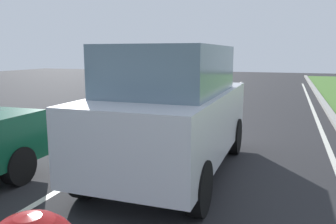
% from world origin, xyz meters
% --- Properties ---
extents(ground_plane, '(60.00, 60.00, 0.00)m').
position_xyz_m(ground_plane, '(0.00, 14.00, 0.00)').
color(ground_plane, '#262628').
extents(lane_line_center, '(0.12, 32.00, 0.01)m').
position_xyz_m(lane_line_center, '(-0.70, 14.00, 0.00)').
color(lane_line_center, silver).
rests_on(lane_line_center, ground).
extents(lane_line_right_edge, '(0.12, 32.00, 0.01)m').
position_xyz_m(lane_line_right_edge, '(3.60, 14.00, 0.00)').
color(lane_line_right_edge, silver).
rests_on(lane_line_right_edge, ground).
extents(car_suv_ahead, '(1.98, 4.51, 2.28)m').
position_xyz_m(car_suv_ahead, '(0.74, 9.55, 1.17)').
color(car_suv_ahead, silver).
rests_on(car_suv_ahead, ground).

